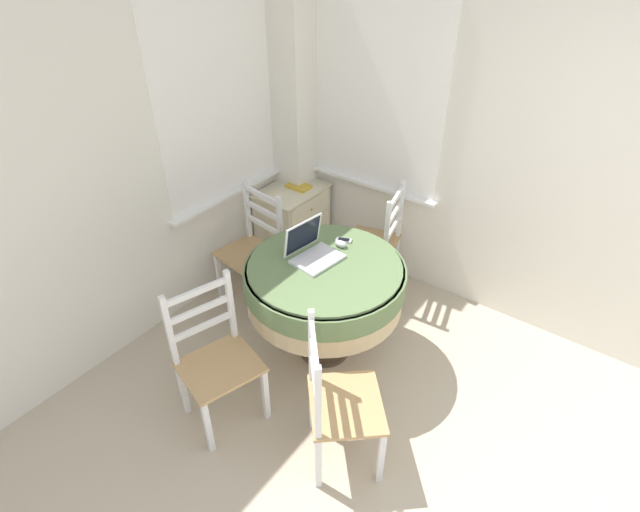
# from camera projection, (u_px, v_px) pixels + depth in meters

# --- Properties ---
(corner_room_shell) EXTENTS (4.21, 4.81, 2.55)m
(corner_room_shell) POSITION_uv_depth(u_px,v_px,m) (343.00, 169.00, 3.13)
(corner_room_shell) COLOR white
(corner_room_shell) RESTS_ON ground_plane
(round_dining_table) EXTENTS (1.05, 1.05, 0.75)m
(round_dining_table) POSITION_uv_depth(u_px,v_px,m) (325.00, 283.00, 3.26)
(round_dining_table) COLOR #4C3D2D
(round_dining_table) RESTS_ON ground_plane
(laptop) EXTENTS (0.34, 0.31, 0.24)m
(laptop) POSITION_uv_depth(u_px,v_px,m) (312.00, 251.00, 3.22)
(laptop) COLOR silver
(laptop) RESTS_ON round_dining_table
(computer_mouse) EXTENTS (0.06, 0.09, 0.04)m
(computer_mouse) POSITION_uv_depth(u_px,v_px,m) (341.00, 244.00, 3.34)
(computer_mouse) COLOR silver
(computer_mouse) RESTS_ON round_dining_table
(cell_phone) EXTENTS (0.09, 0.12, 0.01)m
(cell_phone) POSITION_uv_depth(u_px,v_px,m) (344.00, 240.00, 3.41)
(cell_phone) COLOR #B2B7BC
(cell_phone) RESTS_ON round_dining_table
(dining_chair_near_back_window) EXTENTS (0.45, 0.48, 0.94)m
(dining_chair_near_back_window) POSITION_uv_depth(u_px,v_px,m) (253.00, 250.00, 3.87)
(dining_chair_near_back_window) COLOR tan
(dining_chair_near_back_window) RESTS_ON ground_plane
(dining_chair_near_right_window) EXTENTS (0.52, 0.48, 0.94)m
(dining_chair_near_right_window) POSITION_uv_depth(u_px,v_px,m) (376.00, 243.00, 3.95)
(dining_chair_near_right_window) COLOR tan
(dining_chair_near_right_window) RESTS_ON ground_plane
(dining_chair_camera_near) EXTENTS (0.59, 0.58, 0.94)m
(dining_chair_camera_near) POSITION_uv_depth(u_px,v_px,m) (338.00, 402.00, 2.68)
(dining_chair_camera_near) COLOR tan
(dining_chair_camera_near) RESTS_ON ground_plane
(dining_chair_left_flank) EXTENTS (0.53, 0.50, 0.94)m
(dining_chair_left_flank) POSITION_uv_depth(u_px,v_px,m) (216.00, 360.00, 2.93)
(dining_chair_left_flank) COLOR tan
(dining_chair_left_flank) RESTS_ON ground_plane
(corner_cabinet) EXTENTS (0.60, 0.44, 0.66)m
(corner_cabinet) POSITION_uv_depth(u_px,v_px,m) (293.00, 223.00, 4.42)
(corner_cabinet) COLOR beige
(corner_cabinet) RESTS_ON ground_plane
(book_on_cabinet) EXTENTS (0.14, 0.19, 0.02)m
(book_on_cabinet) POSITION_uv_depth(u_px,v_px,m) (299.00, 186.00, 4.25)
(book_on_cabinet) COLOR gold
(book_on_cabinet) RESTS_ON corner_cabinet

